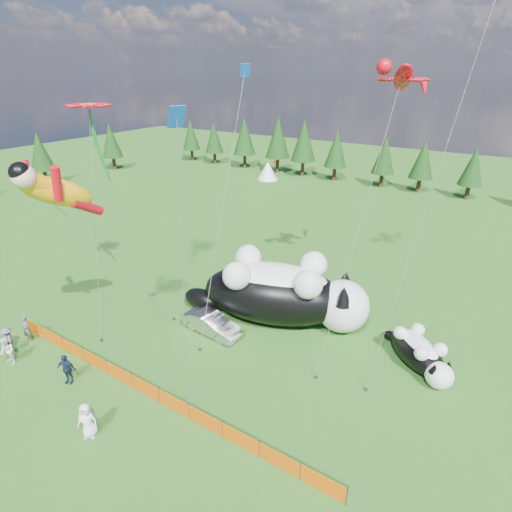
# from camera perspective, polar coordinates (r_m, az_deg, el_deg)

# --- Properties ---
(ground) EXTENTS (160.00, 160.00, 0.00)m
(ground) POSITION_cam_1_polar(r_m,az_deg,el_deg) (24.54, -10.17, -14.87)
(ground) COLOR #103D0B
(ground) RESTS_ON ground
(safety_fence) EXTENTS (22.06, 0.06, 1.10)m
(safety_fence) POSITION_cam_1_polar(r_m,az_deg,el_deg) (22.70, -15.51, -17.74)
(safety_fence) COLOR #262626
(safety_fence) RESTS_ON ground
(tree_line) EXTENTS (90.00, 4.00, 8.00)m
(tree_line) POSITION_cam_1_polar(r_m,az_deg,el_deg) (61.07, 19.34, 12.70)
(tree_line) COLOR black
(tree_line) RESTS_ON ground
(festival_tents) EXTENTS (50.00, 3.20, 2.80)m
(festival_tents) POSITION_cam_1_polar(r_m,az_deg,el_deg) (55.34, 28.71, 7.07)
(festival_tents) COLOR white
(festival_tents) RESTS_ON ground
(cat_large) EXTENTS (12.65, 7.28, 4.69)m
(cat_large) POSITION_cam_1_polar(r_m,az_deg,el_deg) (26.67, 3.79, -5.11)
(cat_large) COLOR black
(cat_large) RESTS_ON ground
(cat_small) EXTENTS (4.57, 4.28, 2.01)m
(cat_small) POSITION_cam_1_polar(r_m,az_deg,el_deg) (25.22, 22.36, -12.65)
(cat_small) COLOR black
(cat_small) RESTS_ON ground
(car) EXTENTS (4.19, 1.72, 1.35)m
(car) POSITION_cam_1_polar(r_m,az_deg,el_deg) (26.36, -6.36, -9.60)
(car) COLOR silver
(car) RESTS_ON ground
(spectator_a) EXTENTS (0.69, 0.46, 1.88)m
(spectator_a) POSITION_cam_1_polar(r_m,az_deg,el_deg) (29.09, -29.99, -8.99)
(spectator_a) COLOR #535357
(spectator_a) RESTS_ON ground
(spectator_b) EXTENTS (0.91, 0.59, 1.78)m
(spectator_b) POSITION_cam_1_polar(r_m,az_deg,el_deg) (27.62, -31.97, -11.48)
(spectator_b) COLOR white
(spectator_b) RESTS_ON ground
(spectator_c) EXTENTS (1.19, 0.91, 1.81)m
(spectator_c) POSITION_cam_1_polar(r_m,az_deg,el_deg) (24.68, -25.45, -14.36)
(spectator_c) COLOR #15213C
(spectator_c) RESTS_ON ground
(spectator_d) EXTENTS (1.28, 1.07, 1.76)m
(spectator_d) POSITION_cam_1_polar(r_m,az_deg,el_deg) (28.62, -31.86, -10.17)
(spectator_d) COLOR #535357
(spectator_d) RESTS_ON ground
(spectator_e) EXTENTS (1.11, 0.99, 1.90)m
(spectator_e) POSITION_cam_1_polar(r_m,az_deg,el_deg) (21.33, -22.98, -20.82)
(spectator_e) COLOR white
(spectator_e) RESTS_ON ground
(superhero_kite) EXTENTS (4.50, 7.74, 12.75)m
(superhero_kite) POSITION_cam_1_polar(r_m,az_deg,el_deg) (22.65, -26.49, 8.21)
(superhero_kite) COLOR #F7AA0D
(superhero_kite) RESTS_ON ground
(gecko_kite) EXTENTS (4.31, 12.63, 17.76)m
(gecko_kite) POSITION_cam_1_polar(r_m,az_deg,el_deg) (26.60, 20.27, 22.76)
(gecko_kite) COLOR red
(gecko_kite) RESTS_ON ground
(flower_kite) EXTENTS (3.56, 5.03, 14.11)m
(flower_kite) POSITION_cam_1_polar(r_m,az_deg,el_deg) (26.19, -22.74, 18.87)
(flower_kite) COLOR red
(flower_kite) RESTS_ON ground
(diamond_kite_a) EXTENTS (0.95, 5.87, 16.63)m
(diamond_kite_a) POSITION_cam_1_polar(r_m,az_deg,el_deg) (24.11, -1.94, 23.07)
(diamond_kite_a) COLOR blue
(diamond_kite_a) RESTS_ON ground
(diamond_kite_c) EXTENTS (0.96, 1.19, 14.93)m
(diamond_kite_c) POSITION_cam_1_polar(r_m,az_deg,el_deg) (15.18, -11.23, 17.14)
(diamond_kite_c) COLOR blue
(diamond_kite_c) RESTS_ON ground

